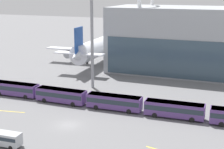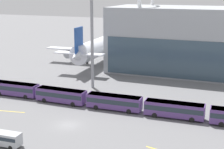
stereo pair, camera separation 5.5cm
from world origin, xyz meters
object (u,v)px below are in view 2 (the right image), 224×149
object	(u,v)px
service_van_foreground	(6,138)
shuttle_bus_2	(61,95)
airliner_at_gate_far	(99,47)
shuttle_bus_1	(15,88)
shuttle_bus_3	(114,101)
floodlight_mast	(92,22)
shuttle_bus_4	(174,109)

from	to	relation	value
service_van_foreground	shuttle_bus_2	bearing A→B (deg)	-86.27
airliner_at_gate_far	shuttle_bus_2	xyz separation A→B (m)	(8.09, -39.34, -3.81)
shuttle_bus_1	service_van_foreground	bearing A→B (deg)	-57.46
airliner_at_gate_far	shuttle_bus_3	world-z (taller)	airliner_at_gate_far
shuttle_bus_1	shuttle_bus_2	bearing A→B (deg)	-3.32
shuttle_bus_2	service_van_foreground	bearing A→B (deg)	-82.85
shuttle_bus_2	floodlight_mast	distance (m)	19.96
shuttle_bus_2	shuttle_bus_4	bearing A→B (deg)	1.05
shuttle_bus_3	service_van_foreground	size ratio (longest dim) A/B	2.25
shuttle_bus_1	shuttle_bus_3	size ratio (longest dim) A/B	1.00
service_van_foreground	floodlight_mast	bearing A→B (deg)	-90.95
service_van_foreground	floodlight_mast	xyz separation A→B (m)	(-1.00, 35.40, 15.11)
airliner_at_gate_far	shuttle_bus_2	bearing A→B (deg)	-170.40
floodlight_mast	shuttle_bus_3	bearing A→B (deg)	-50.76
airliner_at_gate_far	shuttle_bus_3	size ratio (longest dim) A/B	3.53
airliner_at_gate_far	floodlight_mast	xyz separation A→B (m)	(9.50, -25.83, 10.82)
shuttle_bus_2	floodlight_mast	size ratio (longest dim) A/B	0.46
shuttle_bus_3	service_van_foreground	xyz separation A→B (m)	(-9.98, -21.95, -0.47)
shuttle_bus_2	shuttle_bus_3	distance (m)	12.40
shuttle_bus_3	shuttle_bus_4	bearing A→B (deg)	-1.16
shuttle_bus_2	service_van_foreground	size ratio (longest dim) A/B	2.25
shuttle_bus_4	service_van_foreground	world-z (taller)	shuttle_bus_4
shuttle_bus_3	shuttle_bus_4	distance (m)	12.40
airliner_at_gate_far	service_van_foreground	distance (m)	62.27
shuttle_bus_3	shuttle_bus_4	xyz separation A→B (m)	(12.40, 0.02, 0.00)
shuttle_bus_2	floodlight_mast	xyz separation A→B (m)	(1.42, 13.51, 14.63)
shuttle_bus_1	shuttle_bus_2	world-z (taller)	same
shuttle_bus_2	service_van_foreground	world-z (taller)	shuttle_bus_2
airliner_at_gate_far	service_van_foreground	size ratio (longest dim) A/B	7.94
shuttle_bus_2	shuttle_bus_4	xyz separation A→B (m)	(24.79, 0.08, 0.00)
airliner_at_gate_far	service_van_foreground	world-z (taller)	airliner_at_gate_far
airliner_at_gate_far	service_van_foreground	xyz separation A→B (m)	(10.50, -61.23, -4.28)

